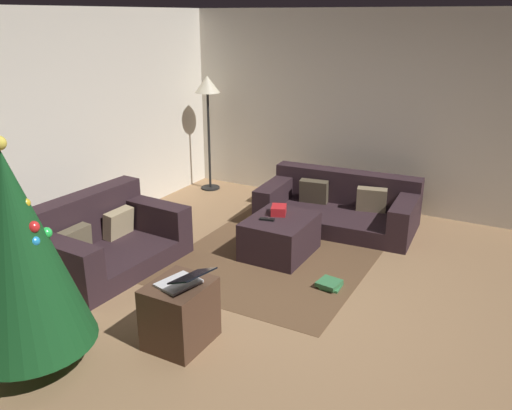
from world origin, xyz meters
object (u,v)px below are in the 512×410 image
at_px(laptop, 184,280).
at_px(gift_box, 279,210).
at_px(corner_lamp, 208,93).
at_px(book_stack, 330,284).
at_px(ottoman, 280,236).
at_px(side_table, 180,313).
at_px(couch_left, 102,240).
at_px(couch_right, 340,206).
at_px(tv_remote, 267,219).
at_px(christmas_tree, 17,251).

bearing_deg(laptop, gift_box, 4.87).
bearing_deg(corner_lamp, book_stack, -126.80).
bearing_deg(ottoman, side_table, -178.88).
relative_size(couch_left, book_stack, 6.45).
bearing_deg(couch_left, book_stack, 109.12).
xyz_separation_m(ottoman, side_table, (-1.88, -0.04, 0.05)).
xyz_separation_m(couch_right, tv_remote, (-1.30, 0.36, 0.20)).
bearing_deg(corner_lamp, side_table, -150.03).
distance_m(book_stack, corner_lamp, 3.70).
bearing_deg(laptop, ottoman, 2.98).
relative_size(couch_right, ottoman, 2.43).
xyz_separation_m(ottoman, laptop, (-1.90, -0.10, 0.37)).
distance_m(ottoman, corner_lamp, 2.82).
xyz_separation_m(couch_right, gift_box, (-1.08, 0.33, 0.24)).
bearing_deg(gift_box, ottoman, -145.97).
relative_size(gift_box, side_table, 0.38).
bearing_deg(christmas_tree, gift_box, -14.03).
xyz_separation_m(tv_remote, side_table, (-1.76, -0.14, -0.17)).
bearing_deg(corner_lamp, couch_right, -100.52).
relative_size(ottoman, gift_box, 3.95).
bearing_deg(tv_remote, corner_lamp, 35.13).
height_order(christmas_tree, laptop, christmas_tree).
height_order(couch_left, corner_lamp, corner_lamp).
distance_m(gift_box, tv_remote, 0.23).
height_order(ottoman, corner_lamp, corner_lamp).
bearing_deg(tv_remote, book_stack, -123.27).
xyz_separation_m(gift_box, corner_lamp, (1.49, 1.90, 0.97)).
bearing_deg(couch_right, christmas_tree, 71.54).
bearing_deg(couch_left, couch_right, 145.02).
relative_size(couch_right, side_table, 3.69).
height_order(couch_left, tv_remote, couch_left).
height_order(couch_left, couch_right, couch_left).
distance_m(couch_right, christmas_tree, 4.04).
distance_m(couch_left, book_stack, 2.41).
bearing_deg(tv_remote, side_table, 172.10).
xyz_separation_m(couch_right, side_table, (-3.07, 0.22, 0.03)).
relative_size(christmas_tree, laptop, 3.80).
bearing_deg(couch_left, ottoman, 129.13).
bearing_deg(couch_left, laptop, 67.49).
xyz_separation_m(tv_remote, corner_lamp, (1.72, 1.87, 1.01)).
distance_m(christmas_tree, side_table, 1.30).
distance_m(ottoman, side_table, 1.89).
height_order(tv_remote, laptop, laptop).
relative_size(side_table, laptop, 1.13).
xyz_separation_m(couch_left, christmas_tree, (-1.53, -0.77, 0.67)).
relative_size(ottoman, book_stack, 3.32).
xyz_separation_m(christmas_tree, laptop, (0.76, -0.86, -0.36)).
bearing_deg(ottoman, gift_box, 34.03).
distance_m(gift_box, christmas_tree, 2.89).
xyz_separation_m(tv_remote, christmas_tree, (-2.53, 0.66, 0.51)).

